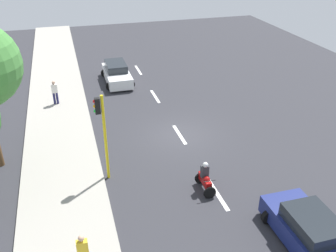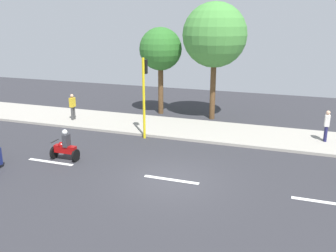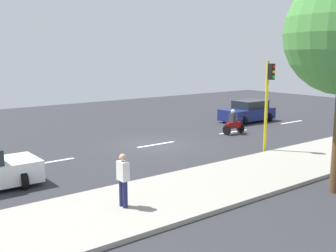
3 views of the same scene
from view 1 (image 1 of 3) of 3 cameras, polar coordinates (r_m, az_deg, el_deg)
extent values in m
cube|color=#2D2D33|center=(22.86, 1.76, -1.44)|extent=(40.00, 60.00, 0.10)
cube|color=#9E998E|center=(21.97, -15.96, -3.58)|extent=(4.00, 60.00, 0.15)
cube|color=white|center=(33.46, -4.52, 8.45)|extent=(0.20, 2.40, 0.01)
cube|color=white|center=(28.01, -1.96, 4.50)|extent=(0.20, 2.40, 0.01)
cube|color=white|center=(22.83, 1.76, -1.31)|extent=(0.20, 2.40, 0.01)
cube|color=white|center=(18.18, 7.56, -10.28)|extent=(0.20, 2.40, 0.01)
cube|color=white|center=(30.74, -7.73, 7.57)|extent=(1.83, 4.59, 0.80)
cube|color=#1E2328|center=(30.86, -7.92, 8.98)|extent=(1.54, 2.57, 0.56)
cylinder|color=black|center=(29.55, -5.68, 6.33)|extent=(0.64, 0.22, 0.64)
cylinder|color=black|center=(29.33, -8.78, 5.97)|extent=(0.64, 0.22, 0.64)
cylinder|color=black|center=(32.34, -6.71, 8.23)|extent=(0.64, 0.22, 0.64)
cylinder|color=black|center=(32.15, -9.56, 7.91)|extent=(0.64, 0.22, 0.64)
cube|color=navy|center=(16.38, 20.16, -14.63)|extent=(1.95, 4.05, 0.80)
cube|color=#1E2328|center=(15.76, 21.24, -13.52)|extent=(1.64, 2.27, 0.56)
cylinder|color=black|center=(16.92, 15.00, -13.17)|extent=(0.64, 0.22, 0.64)
cylinder|color=black|center=(17.76, 19.94, -11.80)|extent=(0.64, 0.22, 0.64)
cylinder|color=black|center=(17.77, 6.35, -10.03)|extent=(0.60, 0.10, 0.60)
cylinder|color=black|center=(18.65, 4.98, -7.86)|extent=(0.60, 0.10, 0.60)
cube|color=#990C0C|center=(18.09, 5.63, -8.20)|extent=(0.28, 1.10, 0.36)
sphere|color=#990C0C|center=(17.84, 5.89, -8.09)|extent=(0.32, 0.32, 0.32)
cylinder|color=black|center=(17.48, 6.33, -8.29)|extent=(0.55, 0.04, 0.04)
cube|color=#333338|center=(17.90, 5.58, -6.85)|extent=(0.36, 0.24, 0.60)
sphere|color=silver|center=(17.64, 5.70, -5.88)|extent=(0.26, 0.26, 0.26)
cylinder|color=#1E1E4C|center=(27.45, -16.44, 4.10)|extent=(0.16, 0.16, 0.85)
cylinder|color=#1E1E4C|center=(27.46, -16.85, 4.05)|extent=(0.16, 0.16, 0.85)
cube|color=silver|center=(27.18, -16.85, 5.47)|extent=(0.40, 0.24, 0.60)
sphere|color=tan|center=(27.03, -16.98, 6.31)|extent=(0.22, 0.22, 0.22)
cube|color=gold|center=(14.10, -12.85, -17.52)|extent=(0.40, 0.24, 0.60)
sphere|color=tan|center=(13.80, -13.04, -16.27)|extent=(0.22, 0.22, 0.22)
cylinder|color=yellow|center=(18.16, -9.47, -1.91)|extent=(0.14, 0.14, 4.50)
cube|color=black|center=(17.35, -10.64, 3.00)|extent=(0.24, 0.24, 0.76)
sphere|color=red|center=(17.24, -11.11, 3.68)|extent=(0.16, 0.16, 0.16)
sphere|color=#F2A50C|center=(17.34, -11.04, 2.95)|extent=(0.16, 0.16, 0.16)
sphere|color=green|center=(17.44, -10.96, 2.24)|extent=(0.16, 0.16, 0.16)
camera|label=2|loc=(30.68, 24.50, 16.90)|focal=38.75mm
camera|label=3|loc=(34.14, -35.94, 12.18)|focal=43.74mm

